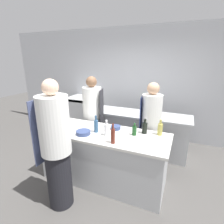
# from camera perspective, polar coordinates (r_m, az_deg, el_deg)

# --- Properties ---
(ground_plane) EXTENTS (16.00, 16.00, 0.00)m
(ground_plane) POSITION_cam_1_polar(r_m,az_deg,el_deg) (3.31, -2.54, -20.87)
(ground_plane) COLOR #4C4947
(wall_back) EXTENTS (8.00, 0.06, 2.80)m
(wall_back) POSITION_cam_1_polar(r_m,az_deg,el_deg) (4.66, 8.71, 9.11)
(wall_back) COLOR silver
(wall_back) RESTS_ON ground_plane
(prep_counter) EXTENTS (2.10, 0.79, 0.88)m
(prep_counter) POSITION_cam_1_polar(r_m,az_deg,el_deg) (3.06, -2.65, -14.30)
(prep_counter) COLOR #B7BABC
(prep_counter) RESTS_ON ground_plane
(pass_counter) EXTENTS (2.28, 0.64, 0.88)m
(pass_counter) POSITION_cam_1_polar(r_m,az_deg,el_deg) (4.02, 7.92, -6.37)
(pass_counter) COLOR #B7BABC
(pass_counter) RESTS_ON ground_plane
(oven_range) EXTENTS (0.85, 0.71, 1.00)m
(oven_range) POSITION_cam_1_polar(r_m,az_deg,el_deg) (5.06, -9.00, -0.76)
(oven_range) COLOR #B7BABC
(oven_range) RESTS_ON ground_plane
(chef_at_prep_near) EXTENTS (0.42, 0.40, 1.81)m
(chef_at_prep_near) POSITION_cam_1_polar(r_m,az_deg,el_deg) (2.48, -17.75, -11.02)
(chef_at_prep_near) COLOR black
(chef_at_prep_near) RESTS_ON ground_plane
(chef_at_stove) EXTENTS (0.43, 0.42, 1.71)m
(chef_at_stove) POSITION_cam_1_polar(r_m,az_deg,el_deg) (3.64, -6.29, -1.98)
(chef_at_stove) COLOR black
(chef_at_stove) RESTS_ON ground_plane
(chef_at_pass_far) EXTENTS (0.38, 0.36, 1.65)m
(chef_at_pass_far) POSITION_cam_1_polar(r_m,az_deg,el_deg) (3.25, 12.41, -5.12)
(chef_at_pass_far) COLOR black
(chef_at_pass_far) RESTS_ON ground_plane
(bottle_olive_oil) EXTENTS (0.08, 0.08, 0.25)m
(bottle_olive_oil) POSITION_cam_1_polar(r_m,az_deg,el_deg) (2.72, -1.80, -5.67)
(bottle_olive_oil) COLOR silver
(bottle_olive_oil) RESTS_ON prep_counter
(bottle_vinegar) EXTENTS (0.07, 0.07, 0.20)m
(bottle_vinegar) POSITION_cam_1_polar(r_m,az_deg,el_deg) (2.75, 7.31, -5.98)
(bottle_vinegar) COLOR #19471E
(bottle_vinegar) RESTS_ON prep_counter
(bottle_wine) EXTENTS (0.06, 0.06, 0.29)m
(bottle_wine) POSITION_cam_1_polar(r_m,az_deg,el_deg) (2.47, 0.30, -7.69)
(bottle_wine) COLOR #5B2319
(bottle_wine) RESTS_ON prep_counter
(bottle_cooking_oil) EXTENTS (0.08, 0.08, 0.24)m
(bottle_cooking_oil) POSITION_cam_1_polar(r_m,az_deg,el_deg) (2.84, 10.61, -5.05)
(bottle_cooking_oil) COLOR black
(bottle_cooking_oil) RESTS_ON prep_counter
(bottle_sauce) EXTENTS (0.07, 0.07, 0.28)m
(bottle_sauce) POSITION_cam_1_polar(r_m,az_deg,el_deg) (2.84, -5.22, -4.45)
(bottle_sauce) COLOR #2D5175
(bottle_sauce) RESTS_ON prep_counter
(bottle_water) EXTENTS (0.08, 0.08, 0.25)m
(bottle_water) POSITION_cam_1_polar(r_m,az_deg,el_deg) (2.83, 15.42, -5.35)
(bottle_water) COLOR #B2A84C
(bottle_water) RESTS_ON prep_counter
(bowl_mixing_large) EXTENTS (0.17, 0.17, 0.06)m
(bowl_mixing_large) POSITION_cam_1_polar(r_m,az_deg,el_deg) (2.97, 1.19, -5.06)
(bowl_mixing_large) COLOR navy
(bowl_mixing_large) RESTS_ON prep_counter
(bowl_prep_small) EXTENTS (0.17, 0.17, 0.05)m
(bowl_prep_small) POSITION_cam_1_polar(r_m,az_deg,el_deg) (3.40, -15.85, -2.91)
(bowl_prep_small) COLOR tan
(bowl_prep_small) RESTS_ON prep_counter
(bowl_ceramic_blue) EXTENTS (0.23, 0.23, 0.06)m
(bowl_ceramic_blue) POSITION_cam_1_polar(r_m,az_deg,el_deg) (2.81, -9.35, -6.63)
(bowl_ceramic_blue) COLOR navy
(bowl_ceramic_blue) RESTS_ON prep_counter
(bowl_wooden_salad) EXTENTS (0.22, 0.22, 0.09)m
(bowl_wooden_salad) POSITION_cam_1_polar(r_m,az_deg,el_deg) (3.22, -17.97, -3.92)
(bowl_wooden_salad) COLOR white
(bowl_wooden_salad) RESTS_ON prep_counter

